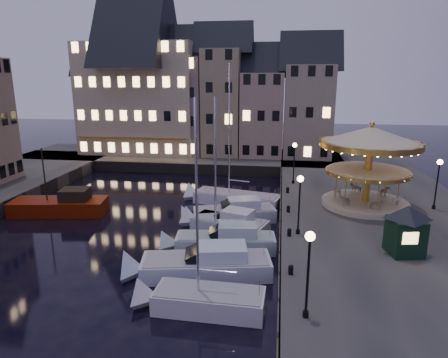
% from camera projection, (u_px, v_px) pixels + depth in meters
% --- Properties ---
extents(ground, '(160.00, 160.00, 0.00)m').
position_uv_depth(ground, '(194.00, 251.00, 28.15)').
color(ground, black).
rests_on(ground, ground).
extents(quay_east, '(16.00, 56.00, 1.30)m').
position_uv_depth(quay_east, '(382.00, 222.00, 31.81)').
color(quay_east, '#474442').
rests_on(quay_east, ground).
extents(quay_north, '(44.00, 12.00, 1.30)m').
position_uv_depth(quay_north, '(181.00, 159.00, 55.90)').
color(quay_north, '#474442').
rests_on(quay_north, ground).
extents(quaywall_e, '(0.15, 44.00, 1.30)m').
position_uv_depth(quaywall_e, '(280.00, 217.00, 32.90)').
color(quaywall_e, '#47423A').
rests_on(quaywall_e, ground).
extents(quaywall_n, '(48.00, 0.15, 1.30)m').
position_uv_depth(quaywall_n, '(185.00, 169.00, 49.88)').
color(quaywall_n, '#47423A').
rests_on(quaywall_n, ground).
extents(streetlamp_a, '(0.44, 0.44, 4.17)m').
position_uv_depth(streetlamp_a, '(309.00, 262.00, 17.52)').
color(streetlamp_a, black).
rests_on(streetlamp_a, quay_east).
extents(streetlamp_b, '(0.44, 0.44, 4.17)m').
position_uv_depth(streetlamp_b, '(300.00, 196.00, 27.10)').
color(streetlamp_b, black).
rests_on(streetlamp_b, quay_east).
extents(streetlamp_c, '(0.44, 0.44, 4.17)m').
position_uv_depth(streetlamp_c, '(294.00, 157.00, 40.03)').
color(streetlamp_c, black).
rests_on(streetlamp_c, quay_east).
extents(streetlamp_d, '(0.44, 0.44, 4.17)m').
position_uv_depth(streetlamp_d, '(438.00, 177.00, 32.25)').
color(streetlamp_d, black).
rests_on(streetlamp_d, quay_east).
extents(bollard_a, '(0.30, 0.30, 0.57)m').
position_uv_depth(bollard_a, '(291.00, 269.00, 22.04)').
color(bollard_a, black).
rests_on(bollard_a, quay_east).
extents(bollard_b, '(0.30, 0.30, 0.57)m').
position_uv_depth(bollard_b, '(289.00, 232.00, 27.31)').
color(bollard_b, black).
rests_on(bollard_b, quay_east).
extents(bollard_c, '(0.30, 0.30, 0.57)m').
position_uv_depth(bollard_c, '(288.00, 208.00, 32.10)').
color(bollard_c, black).
rests_on(bollard_c, quay_east).
extents(bollard_d, '(0.30, 0.30, 0.57)m').
position_uv_depth(bollard_d, '(288.00, 190.00, 37.37)').
color(bollard_d, black).
rests_on(bollard_d, quay_east).
extents(townhouse_na, '(5.50, 8.00, 12.80)m').
position_uv_depth(townhouse_na, '(105.00, 105.00, 57.60)').
color(townhouse_na, tan).
rests_on(townhouse_na, quay_north).
extents(townhouse_nb, '(6.16, 8.00, 13.80)m').
position_uv_depth(townhouse_nb, '(141.00, 102.00, 56.73)').
color(townhouse_nb, slate).
rests_on(townhouse_nb, quay_north).
extents(townhouse_nc, '(6.82, 8.00, 14.80)m').
position_uv_depth(townhouse_nc, '(183.00, 99.00, 55.77)').
color(townhouse_nc, gray).
rests_on(townhouse_nc, quay_north).
extents(townhouse_nd, '(5.50, 8.00, 15.80)m').
position_uv_depth(townhouse_nd, '(223.00, 96.00, 54.86)').
color(townhouse_nd, '#9B8D69').
rests_on(townhouse_nd, quay_north).
extents(townhouse_ne, '(6.16, 8.00, 12.80)m').
position_uv_depth(townhouse_ne, '(263.00, 107.00, 54.49)').
color(townhouse_ne, tan).
rests_on(townhouse_ne, quay_north).
extents(townhouse_nf, '(6.82, 8.00, 13.80)m').
position_uv_depth(townhouse_nf, '(308.00, 104.00, 53.53)').
color(townhouse_nf, gray).
rests_on(townhouse_nf, quay_north).
extents(hotel_corner, '(17.60, 9.00, 16.80)m').
position_uv_depth(hotel_corner, '(141.00, 91.00, 56.34)').
color(hotel_corner, beige).
rests_on(hotel_corner, quay_north).
extents(motorboat_a, '(6.83, 2.40, 11.37)m').
position_uv_depth(motorboat_a, '(199.00, 300.00, 20.93)').
color(motorboat_a, silver).
rests_on(motorboat_a, ground).
extents(motorboat_b, '(9.05, 4.17, 2.15)m').
position_uv_depth(motorboat_b, '(200.00, 265.00, 24.56)').
color(motorboat_b, silver).
rests_on(motorboat_b, ground).
extents(motorboat_c, '(8.05, 2.89, 10.64)m').
position_uv_depth(motorboat_c, '(220.00, 241.00, 28.02)').
color(motorboat_c, silver).
rests_on(motorboat_c, ground).
extents(motorboat_d, '(7.00, 4.25, 2.15)m').
position_uv_depth(motorboat_d, '(225.00, 224.00, 31.43)').
color(motorboat_d, silver).
rests_on(motorboat_d, ground).
extents(motorboat_e, '(7.88, 4.25, 2.15)m').
position_uv_depth(motorboat_e, '(230.00, 214.00, 33.69)').
color(motorboat_e, silver).
rests_on(motorboat_e, ground).
extents(motorboat_f, '(9.30, 4.46, 12.36)m').
position_uv_depth(motorboat_f, '(231.00, 199.00, 38.26)').
color(motorboat_f, white).
rests_on(motorboat_f, ground).
extents(red_fishing_boat, '(8.50, 4.09, 6.15)m').
position_uv_depth(red_fishing_boat, '(61.00, 206.00, 35.50)').
color(red_fishing_boat, '#671502').
rests_on(red_fishing_boat, ground).
extents(carousel, '(8.12, 8.12, 7.11)m').
position_uv_depth(carousel, '(370.00, 151.00, 32.56)').
color(carousel, beige).
rests_on(carousel, quay_east).
extents(ticket_kiosk, '(3.01, 3.01, 3.53)m').
position_uv_depth(ticket_kiosk, '(407.00, 222.00, 24.17)').
color(ticket_kiosk, black).
rests_on(ticket_kiosk, quay_east).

